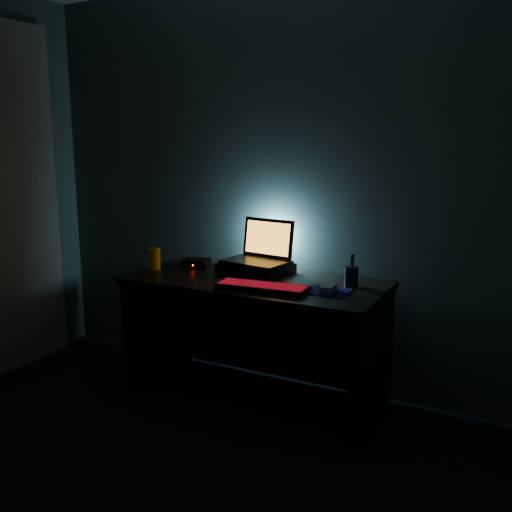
{
  "coord_description": "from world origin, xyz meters",
  "views": [
    {
      "loc": [
        1.49,
        -1.23,
        1.55
      ],
      "look_at": [
        0.03,
        1.57,
        0.9
      ],
      "focal_mm": 40.0,
      "sensor_mm": 36.0,
      "label": 1
    }
  ],
  "objects_px": {
    "keyboard": "(262,287)",
    "juice_glass": "(154,259)",
    "mouse": "(328,288)",
    "pen_cup": "(351,277)",
    "router": "(196,263)",
    "laptop": "(261,252)"
  },
  "relations": [
    {
      "from": "juice_glass",
      "to": "pen_cup",
      "type": "bearing_deg",
      "value": 8.21
    },
    {
      "from": "keyboard",
      "to": "juice_glass",
      "type": "relative_size",
      "value": 3.75
    },
    {
      "from": "mouse",
      "to": "pen_cup",
      "type": "height_order",
      "value": "pen_cup"
    },
    {
      "from": "mouse",
      "to": "keyboard",
      "type": "bearing_deg",
      "value": -161.48
    },
    {
      "from": "pen_cup",
      "to": "mouse",
      "type": "bearing_deg",
      "value": -111.28
    },
    {
      "from": "laptop",
      "to": "mouse",
      "type": "relative_size",
      "value": 3.89
    },
    {
      "from": "keyboard",
      "to": "router",
      "type": "xyz_separation_m",
      "value": [
        -0.62,
        0.3,
        0.01
      ]
    },
    {
      "from": "pen_cup",
      "to": "keyboard",
      "type": "bearing_deg",
      "value": -143.32
    },
    {
      "from": "laptop",
      "to": "router",
      "type": "bearing_deg",
      "value": -159.44
    },
    {
      "from": "juice_glass",
      "to": "keyboard",
      "type": "bearing_deg",
      "value": -8.54
    },
    {
      "from": "keyboard",
      "to": "juice_glass",
      "type": "bearing_deg",
      "value": 166.53
    },
    {
      "from": "pen_cup",
      "to": "router",
      "type": "bearing_deg",
      "value": 179.94
    },
    {
      "from": "pen_cup",
      "to": "juice_glass",
      "type": "xyz_separation_m",
      "value": [
        -1.22,
        -0.18,
        0.01
      ]
    },
    {
      "from": "keyboard",
      "to": "juice_glass",
      "type": "distance_m",
      "value": 0.83
    },
    {
      "from": "mouse",
      "to": "juice_glass",
      "type": "bearing_deg",
      "value": 178.21
    },
    {
      "from": "laptop",
      "to": "router",
      "type": "height_order",
      "value": "laptop"
    },
    {
      "from": "laptop",
      "to": "juice_glass",
      "type": "relative_size",
      "value": 3.01
    },
    {
      "from": "laptop",
      "to": "mouse",
      "type": "distance_m",
      "value": 0.61
    },
    {
      "from": "laptop",
      "to": "juice_glass",
      "type": "distance_m",
      "value": 0.67
    },
    {
      "from": "keyboard",
      "to": "laptop",
      "type": "bearing_deg",
      "value": 113.1
    },
    {
      "from": "mouse",
      "to": "juice_glass",
      "type": "distance_m",
      "value": 1.15
    },
    {
      "from": "pen_cup",
      "to": "router",
      "type": "xyz_separation_m",
      "value": [
        -1.02,
        0.0,
        -0.03
      ]
    }
  ]
}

